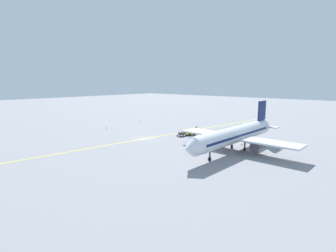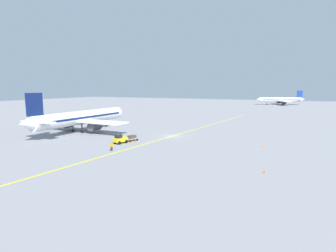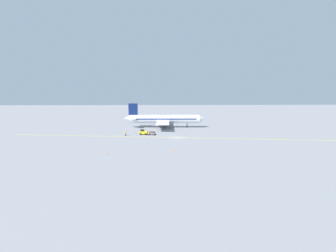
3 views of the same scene
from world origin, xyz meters
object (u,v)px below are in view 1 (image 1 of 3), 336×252
airplane_at_gate (235,135)px  baggage_cart_trailing (182,134)px  traffic_cone_mid_apron (242,144)px  traffic_cone_far_edge (107,128)px  ground_crew_worker (196,128)px  baggage_tug_white (191,132)px  traffic_cone_by_wingtip (141,121)px  traffic_cone_near_nose (182,134)px

airplane_at_gate → baggage_cart_trailing: (19.00, -4.68, -2.95)m
traffic_cone_mid_apron → traffic_cone_far_edge: (44.54, 8.26, 0.00)m
airplane_at_gate → traffic_cone_mid_apron: airplane_at_gate is taller
traffic_cone_far_edge → ground_crew_worker: bearing=-147.3°
airplane_at_gate → baggage_tug_white: bearing=-23.4°
baggage_cart_trailing → ground_crew_worker: size_ratio=1.71×
ground_crew_worker → traffic_cone_by_wingtip: bearing=-2.3°
baggage_tug_white → baggage_cart_trailing: baggage_tug_white is taller
airplane_at_gate → ground_crew_worker: bearing=-34.2°
ground_crew_worker → traffic_cone_mid_apron: (-19.41, 7.85, -0.63)m
traffic_cone_by_wingtip → traffic_cone_far_edge: bearing=96.8°
baggage_cart_trailing → traffic_cone_near_nose: (1.12, -1.55, -0.49)m
traffic_cone_near_nose → traffic_cone_by_wingtip: bearing=-17.8°
baggage_cart_trailing → traffic_cone_by_wingtip: (28.90, -10.49, -0.49)m
baggage_tug_white → baggage_cart_trailing: 3.30m
baggage_tug_white → baggage_cart_trailing: size_ratio=1.14×
airplane_at_gate → baggage_tug_white: 20.01m
baggage_cart_trailing → baggage_tug_white: bearing=-104.3°
airplane_at_gate → baggage_cart_trailing: bearing=-13.8°
baggage_tug_white → baggage_cart_trailing: bearing=75.7°
airplane_at_gate → traffic_cone_mid_apron: bearing=-78.1°
baggage_tug_white → airplane_at_gate: bearing=156.6°
baggage_cart_trailing → traffic_cone_near_nose: bearing=-54.1°
baggage_cart_trailing → traffic_cone_by_wingtip: baggage_cart_trailing is taller
airplane_at_gate → baggage_cart_trailing: airplane_at_gate is taller
airplane_at_gate → traffic_cone_near_nose: (20.12, -6.23, -3.43)m
ground_crew_worker → traffic_cone_near_nose: 7.91m
traffic_cone_by_wingtip → airplane_at_gate: bearing=162.4°
airplane_at_gate → traffic_cone_mid_apron: size_ratio=64.47×
traffic_cone_mid_apron → traffic_cone_by_wingtip: bearing=-10.8°
traffic_cone_near_nose → traffic_cone_by_wingtip: 29.18m
airplane_at_gate → traffic_cone_by_wingtip: bearing=-17.6°
traffic_cone_mid_apron → traffic_cone_far_edge: bearing=10.5°
traffic_cone_far_edge → traffic_cone_by_wingtip: bearing=-83.2°
traffic_cone_mid_apron → traffic_cone_by_wingtip: size_ratio=1.00×
traffic_cone_near_nose → traffic_cone_mid_apron: size_ratio=1.00×
airplane_at_gate → baggage_cart_trailing: size_ratio=12.38×
ground_crew_worker → airplane_at_gate: bearing=145.8°
airplane_at_gate → baggage_cart_trailing: 19.79m
traffic_cone_far_edge → traffic_cone_mid_apron: bearing=-169.5°
ground_crew_worker → traffic_cone_mid_apron: bearing=158.0°
traffic_cone_by_wingtip → traffic_cone_mid_apron: bearing=169.2°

